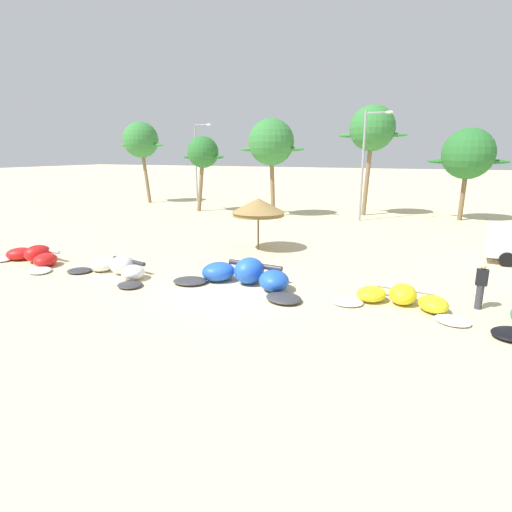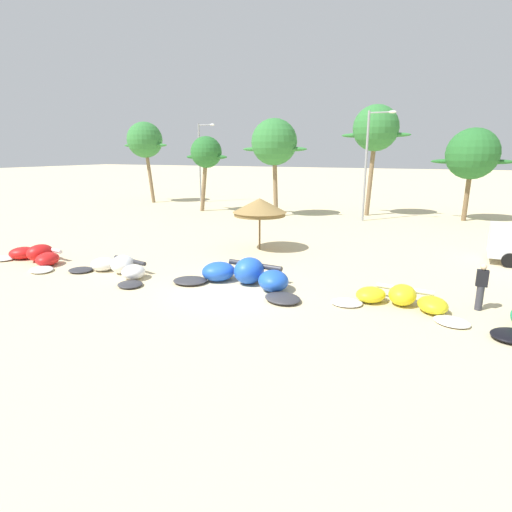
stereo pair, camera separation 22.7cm
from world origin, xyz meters
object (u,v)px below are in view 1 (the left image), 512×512
Objects in this scene: beach_umbrella_near_van at (258,207)px; palm_leftmost at (141,140)px; kite_center at (401,298)px; palm_left_of_gap at (271,143)px; palm_center_left at (372,129)px; kite_left_of_center at (245,276)px; lamppost_west at (197,158)px; kite_far_left at (33,256)px; kite_left at (117,268)px; lamppost_west_center at (366,160)px; person_near_kites at (481,286)px; palm_left at (203,153)px; palm_center_right at (468,154)px.

palm_leftmost is at bearing 141.97° from beach_umbrella_near_van.
palm_left_of_gap is (-11.75, 17.62, 5.69)m from kite_center.
palm_leftmost is at bearing 179.66° from palm_center_left.
lamppost_west is (-16.53, 23.92, 4.19)m from kite_left_of_center.
kite_far_left reaches higher than kite_left.
kite_far_left is at bearing -176.70° from kite_center.
kite_left is 0.58× the size of lamppost_west_center.
person_near_kites is (2.46, 0.79, 0.54)m from kite_center.
palm_left_of_gap reaches higher than kite_left_of_center.
kite_center is at bearing -36.68° from beach_umbrella_near_van.
kite_left_of_center is at bearing -71.86° from palm_left_of_gap.
lamppost_west is at bearing 133.32° from kite_center.
kite_left_of_center is 19.42m from palm_left_of_gap.
lamppost_west is (-10.79, 24.83, 4.29)m from kite_left.
beach_umbrella_near_van is at bearing 108.18° from kite_left_of_center.
palm_left_of_gap reaches higher than beach_umbrella_near_van.
palm_left_of_gap is 8.31m from palm_center_left.
lamppost_west_center is (23.45, -3.18, -1.75)m from palm_leftmost.
lamppost_west_center is (14.04, 0.30, -0.48)m from palm_left.
palm_center_left reaches higher than person_near_kites.
kite_left is at bearing -175.27° from kite_center.
palm_left is 0.84× the size of palm_left_of_gap.
palm_left is (-12.36, 17.98, 4.73)m from kite_left_of_center.
kite_far_left is 0.86× the size of kite_left_of_center.
palm_center_right is at bearing 24.93° from lamppost_west_center.
person_near_kites is 0.20× the size of palm_leftmost.
palm_leftmost is 6.07m from lamppost_west.
palm_left_of_gap reaches higher than palm_center_right.
kite_left is 28.19m from palm_leftmost.
palm_left is 0.81× the size of lamppost_west_center.
palm_center_left is 18.48m from lamppost_west.
lamppost_west_center reaches higher than kite_left_of_center.
kite_left_of_center is at bearing -44.58° from palm_leftmost.
kite_left reaches higher than kite_center.
palm_left_of_gap is 0.88× the size of palm_center_left.
kite_far_left is 11.50m from beach_umbrella_near_van.
lamppost_west_center is (12.62, 19.19, 4.34)m from kite_far_left.
lamppost_west_center reaches higher than person_near_kites.
palm_leftmost is at bearing 166.70° from palm_left_of_gap.
lamppost_west_center is at bearing 73.57° from beach_umbrella_near_van.
palm_left is 14.05m from lamppost_west_center.
lamppost_west is (-4.17, 5.94, -0.54)m from palm_left.
lamppost_west is at bearing 149.86° from palm_left_of_gap.
beach_umbrella_near_van is 0.35× the size of palm_leftmost.
kite_left is 1.63× the size of beach_umbrella_near_van.
kite_left is 14.29m from person_near_kites.
person_near_kites is 0.20× the size of lamppost_west_center.
person_near_kites is 0.21× the size of palm_left_of_gap.
palm_center_left is 3.87m from lamppost_west_center.
palm_center_left is (13.96, 3.34, 1.91)m from palm_left.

